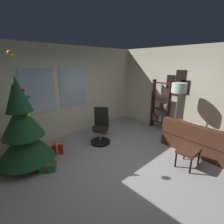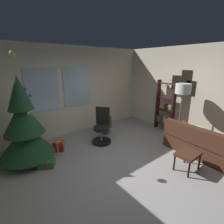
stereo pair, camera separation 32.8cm
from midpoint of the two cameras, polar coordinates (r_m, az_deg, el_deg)
The scene contains 12 objects.
ground_plane at distance 3.92m, azimuth 8.24°, elevation -18.81°, with size 5.29×5.04×0.10m, color #9C9997.
wall_back_with_windows at distance 5.33m, azimuth -11.88°, elevation 7.11°, with size 5.29×0.12×2.72m.
wall_right_with_frames at distance 5.58m, azimuth 28.29°, elevation 5.86°, with size 0.12×5.04×2.72m.
couch at distance 4.84m, azimuth 33.33°, elevation -9.88°, with size 1.53×2.04×0.77m.
footstool at distance 3.99m, azimuth 27.03°, elevation -13.16°, with size 0.51×0.38×0.41m.
holiday_tree at distance 4.09m, azimuth -26.01°, elevation -5.12°, with size 1.19×1.19×2.44m.
gift_box_red at distance 4.55m, azimuth -15.97°, elevation -11.32°, with size 0.33×0.32×0.27m.
gift_box_green at distance 4.01m, azimuth -19.46°, elevation -16.59°, with size 0.40×0.36×0.17m.
office_chair at distance 4.74m, azimuth -1.57°, elevation -5.99°, with size 0.58×0.58×1.01m.
bookshelf at distance 5.82m, azimuth 19.49°, elevation 0.97°, with size 0.18×0.64×1.68m.
floor_lamp at distance 5.05m, azimuth 25.02°, elevation 6.31°, with size 0.41×0.41×1.67m.
potted_plant at distance 5.30m, azimuth 0.28°, elevation -4.36°, with size 0.42×0.48×0.66m.
Camera 2 is at (-2.27, -2.24, 2.21)m, focal length 26.44 mm.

